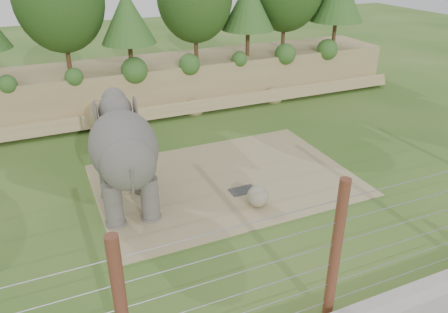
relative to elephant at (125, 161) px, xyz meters
name	(u,v)px	position (x,y,z in m)	size (l,w,h in m)	color
ground	(248,223)	(3.43, -2.59, -1.85)	(90.00, 90.00, 0.00)	#30601B
back_embankment	(155,36)	(4.02, 10.08, 2.11)	(30.00, 5.52, 8.77)	#A1845D
dirt_patch	(225,180)	(3.93, 0.41, -1.84)	(10.00, 7.00, 0.02)	tan
drain_grate	(243,190)	(4.19, -0.66, -1.82)	(1.00, 0.60, 0.03)	#262628
elephant	(125,161)	(0.00, 0.00, 0.00)	(1.96, 4.58, 3.71)	#56524D
stone_ball	(258,196)	(4.22, -1.81, -1.44)	(0.78, 0.78, 0.78)	gray
barrier_fence	(335,253)	(3.43, -7.09, 0.15)	(20.26, 0.26, 4.00)	#572E1C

